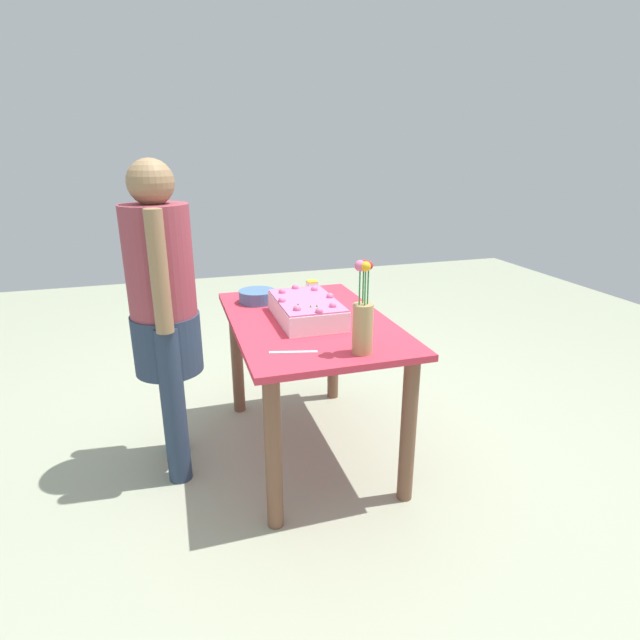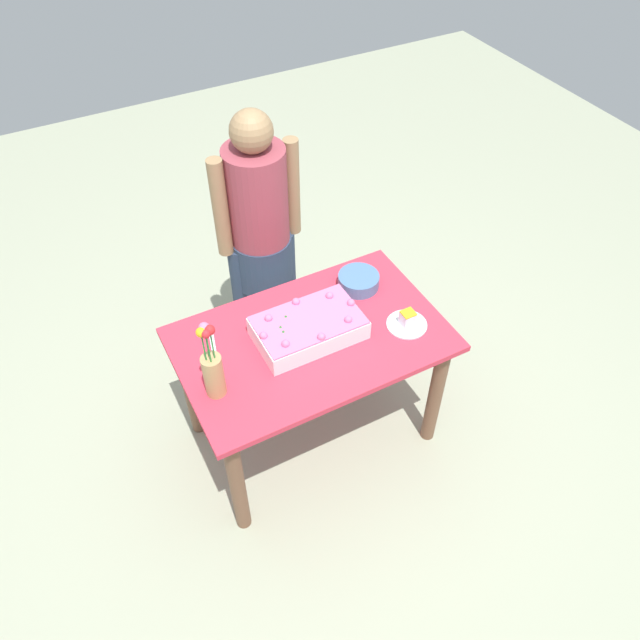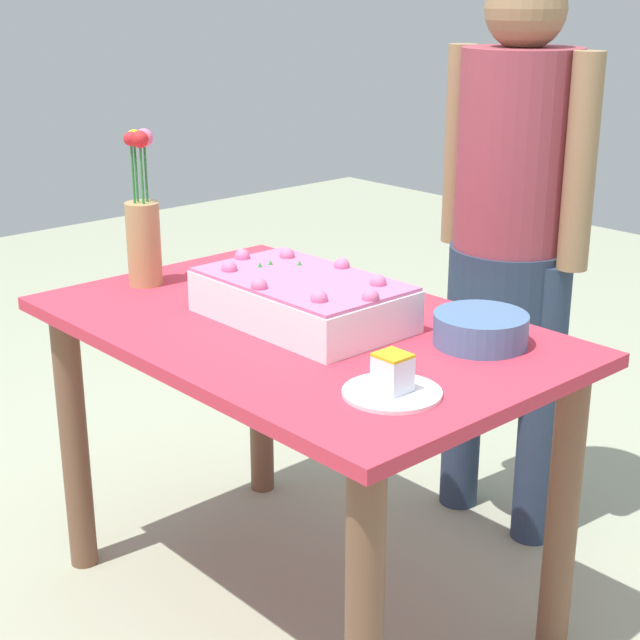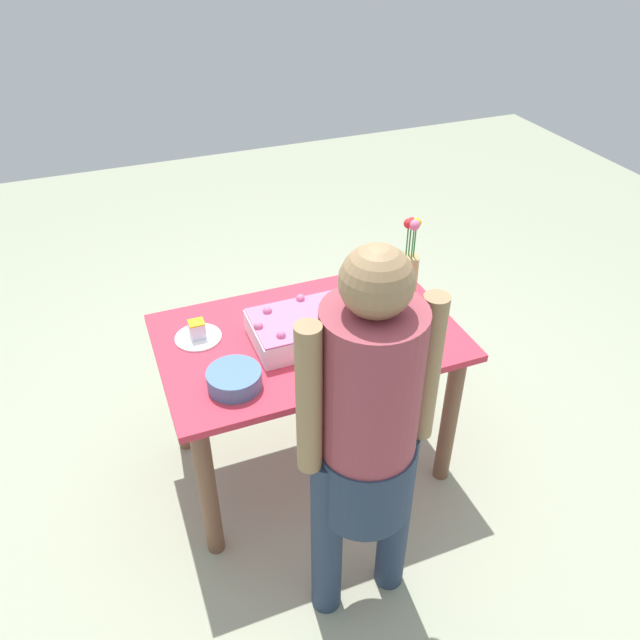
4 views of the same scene
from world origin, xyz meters
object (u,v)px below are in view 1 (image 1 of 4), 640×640
object	(u,v)px
fruit_bowl	(257,296)
person_standing	(163,303)
sheet_cake	(306,309)
serving_plate_with_slice	(312,291)
cake_knife	(293,352)
flower_vase	(363,319)

from	to	relation	value
fruit_bowl	person_standing	xyz separation A→B (m)	(-0.30, 0.48, 0.09)
sheet_cake	serving_plate_with_slice	distance (m)	0.45
person_standing	fruit_bowl	bearing A→B (deg)	31.42
sheet_cake	fruit_bowl	bearing A→B (deg)	26.23
cake_knife	person_standing	xyz separation A→B (m)	(0.46, 0.50, 0.12)
sheet_cake	fruit_bowl	distance (m)	0.40
sheet_cake	cake_knife	world-z (taller)	sheet_cake
sheet_cake	flower_vase	bearing A→B (deg)	-167.89
flower_vase	person_standing	bearing A→B (deg)	54.60
cake_knife	fruit_bowl	size ratio (longest dim) A/B	1.00
cake_knife	fruit_bowl	distance (m)	0.76
sheet_cake	fruit_bowl	xyz separation A→B (m)	(0.36, 0.18, -0.02)
sheet_cake	cake_knife	xyz separation A→B (m)	(-0.39, 0.17, -0.05)
serving_plate_with_slice	cake_knife	distance (m)	0.88
serving_plate_with_slice	cake_knife	xyz separation A→B (m)	(-0.82, 0.32, -0.02)
serving_plate_with_slice	person_standing	distance (m)	0.89
cake_knife	flower_vase	size ratio (longest dim) A/B	0.51
person_standing	sheet_cake	bearing A→B (deg)	-5.66
serving_plate_with_slice	cake_knife	world-z (taller)	serving_plate_with_slice
sheet_cake	fruit_bowl	size ratio (longest dim) A/B	2.38
flower_vase	serving_plate_with_slice	bearing A→B (deg)	-3.10
fruit_bowl	cake_knife	bearing A→B (deg)	-179.07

